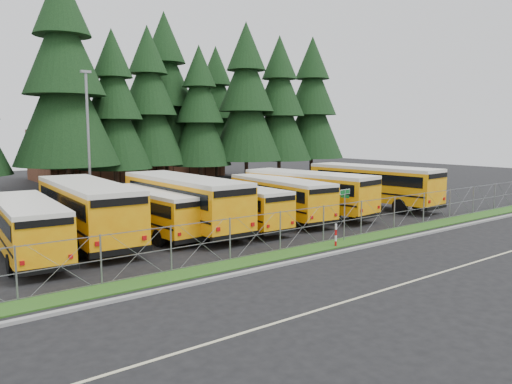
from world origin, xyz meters
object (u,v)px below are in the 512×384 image
at_px(street_sign, 345,204).
at_px(bus_5, 277,199).
at_px(striped_bollard, 336,235).
at_px(bus_6, 304,194).
at_px(bus_1, 85,212).
at_px(bus_3, 181,204).
at_px(bus_4, 233,207).
at_px(bus_2, 150,212).
at_px(bus_0, 26,229).
at_px(bus_east, 369,186).
at_px(light_standard, 88,136).

bearing_deg(street_sign, bus_5, 79.41).
bearing_deg(striped_bollard, bus_6, 56.87).
relative_size(bus_5, striped_bollard, 8.81).
bearing_deg(bus_1, bus_3, -0.93).
xyz_separation_m(bus_4, striped_bollard, (1.25, -7.40, -0.70)).
bearing_deg(bus_2, bus_0, -173.48).
xyz_separation_m(bus_1, bus_2, (3.46, -0.49, -0.31)).
distance_m(bus_2, bus_6, 11.51).
xyz_separation_m(bus_0, bus_2, (6.77, 1.09, -0.05)).
bearing_deg(bus_2, striped_bollard, -56.18).
distance_m(bus_2, bus_east, 18.15).
bearing_deg(bus_3, bus_4, -20.69).
bearing_deg(bus_1, light_standard, 72.95).
bearing_deg(bus_east, bus_6, 172.67).
height_order(bus_2, striped_bollard, bus_2).
bearing_deg(street_sign, bus_2, 134.01).
xyz_separation_m(bus_2, bus_4, (5.01, -1.08, -0.01)).
distance_m(bus_4, light_standard, 12.94).
xyz_separation_m(bus_3, light_standard, (-1.83, 10.12, 3.88)).
height_order(bus_2, bus_east, bus_east).
relative_size(bus_1, bus_3, 1.00).
bearing_deg(bus_1, bus_6, 0.06).
xyz_separation_m(bus_3, bus_5, (6.89, -0.67, -0.23)).
bearing_deg(street_sign, bus_0, 154.80).
height_order(street_sign, light_standard, light_standard).
relative_size(bus_1, light_standard, 1.22).
distance_m(bus_0, bus_1, 3.68).
height_order(bus_0, street_sign, street_sign).
relative_size(bus_4, street_sign, 3.52).
bearing_deg(bus_0, light_standard, 62.59).
xyz_separation_m(bus_2, bus_3, (2.03, 0.05, 0.31)).
xyz_separation_m(bus_2, bus_east, (18.13, -0.69, 0.30)).
relative_size(bus_6, striped_bollard, 9.68).
height_order(bus_1, bus_2, bus_1).
relative_size(bus_6, bus_east, 0.95).
bearing_deg(bus_5, bus_2, -178.30).
bearing_deg(bus_east, bus_3, 172.13).
bearing_deg(bus_0, street_sign, -20.84).
bearing_deg(bus_6, street_sign, -125.74).
relative_size(bus_1, street_sign, 4.39).
height_order(bus_1, bus_6, bus_1).
distance_m(bus_6, street_sign, 8.39).
height_order(bus_5, light_standard, light_standard).
relative_size(bus_2, bus_5, 0.94).
height_order(bus_6, street_sign, bus_6).
relative_size(bus_3, bus_6, 1.06).
distance_m(bus_6, bus_east, 6.63).
relative_size(bus_5, street_sign, 3.76).
xyz_separation_m(bus_5, light_standard, (-8.72, 10.79, 4.12)).
xyz_separation_m(bus_5, striped_bollard, (-2.67, -7.87, -0.79)).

